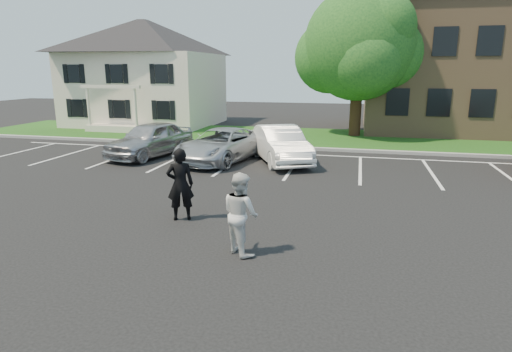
{
  "coord_description": "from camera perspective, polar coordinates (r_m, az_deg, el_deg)",
  "views": [
    {
      "loc": [
        2.61,
        -9.9,
        4.03
      ],
      "look_at": [
        0.0,
        1.0,
        1.25
      ],
      "focal_mm": 30.0,
      "sensor_mm": 36.0,
      "label": 1
    }
  ],
  "objects": [
    {
      "name": "car_silver_minivan",
      "position": [
        19.47,
        -4.63,
        4.14
      ],
      "size": [
        3.57,
        5.7,
        1.47
      ],
      "primitive_type": "imported",
      "rotation": [
        0.0,
        0.0,
        -0.23
      ],
      "color": "#B8BBC0",
      "rests_on": "ground"
    },
    {
      "name": "curb",
      "position": [
        22.41,
        6.58,
        3.67
      ],
      "size": [
        40.0,
        0.3,
        0.15
      ],
      "primitive_type": "cube",
      "color": "gray",
      "rests_on": "ground"
    },
    {
      "name": "car_white_sedan",
      "position": [
        19.18,
        3.26,
        4.23
      ],
      "size": [
        3.68,
        5.14,
        1.61
      ],
      "primitive_type": "imported",
      "rotation": [
        0.0,
        0.0,
        0.46
      ],
      "color": "white",
      "rests_on": "ground"
    },
    {
      "name": "tree",
      "position": [
        27.38,
        13.77,
        16.31
      ],
      "size": [
        7.8,
        7.2,
        8.8
      ],
      "color": "black",
      "rests_on": "ground"
    },
    {
      "name": "house",
      "position": [
        33.71,
        -14.51,
        13.16
      ],
      "size": [
        10.3,
        9.22,
        7.6
      ],
      "color": "beige",
      "rests_on": "ground"
    },
    {
      "name": "ground_plane",
      "position": [
        11.0,
        -1.22,
        -7.56
      ],
      "size": [
        90.0,
        90.0,
        0.0
      ],
      "primitive_type": "plane",
      "color": "black",
      "rests_on": "ground"
    },
    {
      "name": "car_silver_west",
      "position": [
        21.06,
        -13.91,
        4.78
      ],
      "size": [
        3.07,
        5.2,
        1.66
      ],
      "primitive_type": "imported",
      "rotation": [
        0.0,
        0.0,
        -0.24
      ],
      "color": "#ACACB1",
      "rests_on": "ground"
    },
    {
      "name": "man_black_suit",
      "position": [
        11.83,
        -10.07,
        -1.11
      ],
      "size": [
        0.87,
        0.75,
        2.0
      ],
      "primitive_type": "imported",
      "rotation": [
        0.0,
        0.0,
        3.58
      ],
      "color": "black",
      "rests_on": "ground"
    },
    {
      "name": "man_white_shirt",
      "position": [
        9.55,
        -2.04,
        -4.99
      ],
      "size": [
        1.15,
        1.13,
        1.87
      ],
      "primitive_type": "imported",
      "rotation": [
        0.0,
        0.0,
        2.41
      ],
      "color": "silver",
      "rests_on": "ground"
    },
    {
      "name": "stall_lines",
      "position": [
        19.31,
        9.58,
        1.71
      ],
      "size": [
        34.0,
        5.36,
        0.01
      ],
      "color": "silver",
      "rests_on": "ground"
    },
    {
      "name": "grass_strip",
      "position": [
        26.33,
        7.65,
        5.09
      ],
      "size": [
        44.0,
        8.0,
        0.08
      ],
      "primitive_type": "cube",
      "color": "#14450F",
      "rests_on": "ground"
    }
  ]
}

